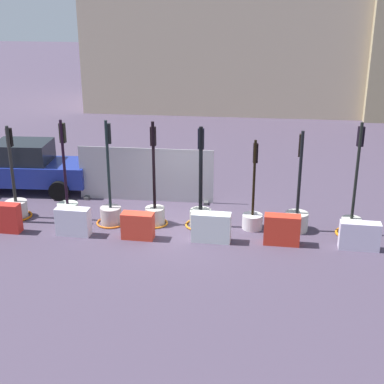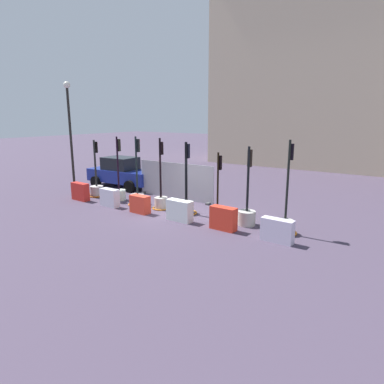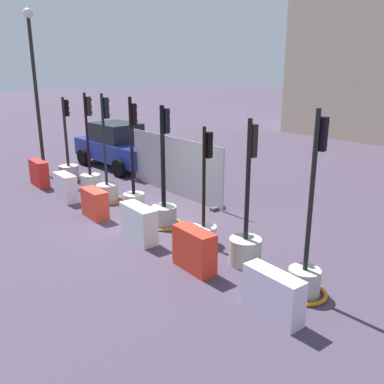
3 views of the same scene
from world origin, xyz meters
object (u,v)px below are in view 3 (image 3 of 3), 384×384
construction_barrier_1 (66,187)px  car_blue_estate (118,146)px  traffic_light_7 (305,270)px  construction_barrier_5 (273,294)px  street_lamp_post (34,74)px  traffic_light_3 (134,195)px  traffic_light_4 (164,207)px  construction_barrier_0 (39,173)px  traffic_light_1 (90,174)px  construction_barrier_2 (95,204)px  traffic_light_6 (246,241)px  traffic_light_0 (69,168)px  traffic_light_5 (204,225)px  construction_barrier_3 (139,223)px  construction_barrier_4 (194,250)px  traffic_light_2 (107,186)px

construction_barrier_1 → car_blue_estate: size_ratio=0.23×
traffic_light_7 → construction_barrier_5: traffic_light_7 is taller
street_lamp_post → traffic_light_3: bearing=3.9°
construction_barrier_1 → traffic_light_4: bearing=16.8°
traffic_light_3 → construction_barrier_0: bearing=-166.2°
traffic_light_4 → construction_barrier_5: 4.84m
traffic_light_1 → construction_barrier_2: bearing=-24.3°
traffic_light_6 → traffic_light_7: traffic_light_7 is taller
traffic_light_4 → traffic_light_0: bearing=-180.0°
traffic_light_5 → construction_barrier_5: traffic_light_5 is taller
traffic_light_1 → construction_barrier_1: (0.56, -1.15, -0.14)m
construction_barrier_3 → car_blue_estate: (-7.12, 3.59, 0.45)m
traffic_light_0 → street_lamp_post: (-1.36, -0.44, 3.40)m
traffic_light_5 → construction_barrier_4: size_ratio=2.69×
traffic_light_5 → construction_barrier_2: 3.60m
construction_barrier_1 → car_blue_estate: (-2.91, 3.64, 0.46)m
construction_barrier_2 → construction_barrier_4: size_ratio=0.92×
traffic_light_6 → traffic_light_0: bearing=-179.9°
traffic_light_3 → construction_barrier_5: 6.26m
traffic_light_1 → construction_barrier_4: traffic_light_1 is taller
construction_barrier_5 → construction_barrier_4: bearing=177.9°
traffic_light_7 → construction_barrier_4: bearing=-156.3°
traffic_light_1 → car_blue_estate: traffic_light_1 is taller
traffic_light_5 → car_blue_estate: (-8.32, 2.51, 0.41)m
traffic_light_2 → traffic_light_7: bearing=0.3°
traffic_light_4 → construction_barrier_5: traffic_light_4 is taller
traffic_light_6 → construction_barrier_4: bearing=-115.2°
construction_barrier_5 → street_lamp_post: bearing=176.8°
construction_barrier_2 → construction_barrier_3: construction_barrier_3 is taller
traffic_light_1 → traffic_light_3: (2.88, -0.05, -0.05)m
traffic_light_3 → construction_barrier_2: size_ratio=3.42×
traffic_light_3 → construction_barrier_0: traffic_light_3 is taller
traffic_light_3 → traffic_light_4: bearing=1.4°
traffic_light_7 → construction_barrier_0: size_ratio=3.17×
traffic_light_1 → construction_barrier_4: bearing=-8.7°
traffic_light_7 → street_lamp_post: size_ratio=0.57×
traffic_light_0 → construction_barrier_3: size_ratio=2.62×
construction_barrier_1 → construction_barrier_2: size_ratio=1.07×
traffic_light_0 → construction_barrier_2: traffic_light_0 is taller
traffic_light_4 → construction_barrier_2: (-1.77, -1.15, -0.12)m
construction_barrier_1 → construction_barrier_4: bearing=0.9°
traffic_light_0 → traffic_light_5: 7.72m
traffic_light_0 → traffic_light_4: bearing=0.0°
traffic_light_0 → construction_barrier_0: (0.08, -1.15, 0.01)m
construction_barrier_0 → construction_barrier_3: size_ratio=0.94×
car_blue_estate → traffic_light_5: bearing=-16.8°
traffic_light_0 → construction_barrier_4: (8.59, -1.03, 0.01)m
traffic_light_7 → traffic_light_3: bearing=179.4°
traffic_light_0 → construction_barrier_2: 4.46m
traffic_light_3 → street_lamp_post: (-5.98, -0.41, 3.32)m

